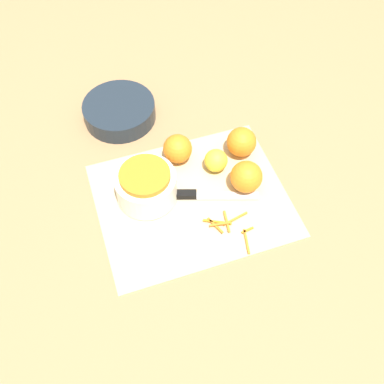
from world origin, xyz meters
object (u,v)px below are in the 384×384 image
Objects in this scene: bowl_dark at (119,111)px; orange_back at (178,149)px; orange_right at (246,177)px; lemon at (216,161)px; orange_left at (241,142)px; bowl_speckled at (146,185)px; knife at (185,195)px.

bowl_dark is 0.23m from orange_back.
orange_right reaches higher than lemon.
orange_left is at bearing -11.04° from orange_back.
lemon is at bearing 8.21° from bowl_speckled.
orange_left is (0.18, 0.09, 0.03)m from knife.
orange_back is at bearing -61.26° from bowl_dark.
bowl_speckled is at bearing -168.05° from orange_left.
orange_right is 1.34× the size of lemon.
lemon is at bearing 121.96° from orange_right.
orange_back is (-0.16, 0.03, -0.00)m from orange_left.
knife is (0.09, -0.03, -0.04)m from bowl_speckled.
bowl_dark is 0.32m from lemon.
orange_right reaches higher than orange_left.
orange_left is at bearing 44.76° from knife.
bowl_dark is 3.35× the size of lemon.
bowl_speckled is 1.91× the size of orange_left.
bowl_speckled is 0.29m from bowl_dark.
bowl_dark is 2.50× the size of orange_right.
orange_right is (0.24, -0.05, -0.00)m from bowl_speckled.
bowl_speckled is 2.49× the size of lemon.
lemon is (-0.05, 0.08, -0.01)m from orange_right.
orange_right reaches higher than knife.
bowl_speckled is at bearing -171.79° from lemon.
bowl_speckled is 0.57× the size of knife.
bowl_speckled reaches higher than orange_left.
bowl_dark is at bearing 118.74° from orange_back.
orange_back is at bearing 133.09° from orange_right.
orange_back reaches higher than bowl_dark.
bowl_speckled reaches higher than knife.
bowl_speckled is at bearing -89.88° from bowl_dark.
orange_right is 0.09m from lemon.
bowl_speckled is at bearing -140.34° from orange_back.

